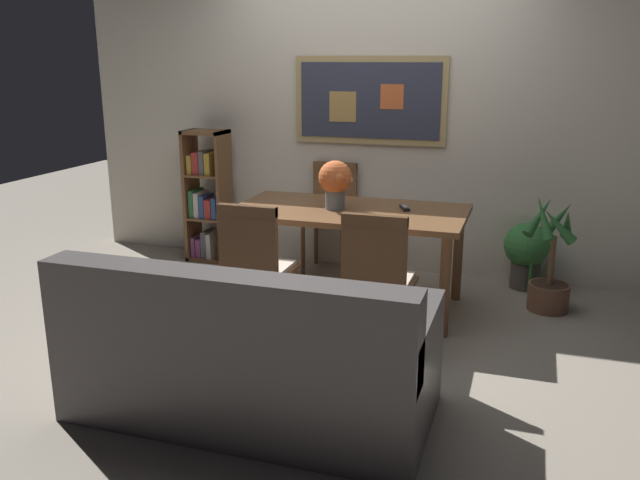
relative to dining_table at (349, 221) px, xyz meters
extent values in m
plane|color=gray|center=(-0.08, -0.44, -0.64)|extent=(12.00, 12.00, 0.00)
cube|color=silver|center=(-0.08, 1.00, 0.66)|extent=(5.20, 0.10, 2.60)
cube|color=tan|center=(-0.10, 0.93, 0.79)|extent=(1.27, 0.02, 0.71)
cube|color=#33384C|center=(-0.10, 0.92, 0.79)|extent=(1.17, 0.01, 0.61)
cube|color=tan|center=(-0.32, 0.91, 0.73)|extent=(0.23, 0.00, 0.25)
cube|color=#D86633|center=(0.09, 0.91, 0.82)|extent=(0.19, 0.00, 0.20)
cube|color=brown|center=(0.00, 0.00, 0.07)|extent=(1.65, 0.88, 0.04)
cylinder|color=brown|center=(-0.74, -0.36, -0.29)|extent=(0.07, 0.07, 0.68)
cylinder|color=brown|center=(0.74, -0.36, -0.29)|extent=(0.07, 0.07, 0.68)
cylinder|color=brown|center=(-0.74, 0.36, -0.29)|extent=(0.07, 0.07, 0.68)
cylinder|color=brown|center=(0.74, 0.36, -0.29)|extent=(0.07, 0.07, 0.68)
cube|color=brown|center=(0.40, -0.72, -0.20)|extent=(0.40, 0.40, 0.03)
cube|color=beige|center=(0.40, -0.72, -0.17)|extent=(0.36, 0.36, 0.03)
cylinder|color=brown|center=(0.23, -0.89, -0.42)|extent=(0.04, 0.04, 0.42)
cylinder|color=brown|center=(0.57, -0.89, -0.42)|extent=(0.04, 0.04, 0.42)
cylinder|color=brown|center=(0.23, -0.55, -0.42)|extent=(0.04, 0.04, 0.42)
cylinder|color=brown|center=(0.57, -0.55, -0.42)|extent=(0.04, 0.04, 0.42)
cube|color=brown|center=(0.40, -0.90, 0.04)|extent=(0.38, 0.04, 0.46)
cube|color=brown|center=(0.40, -0.90, 0.24)|extent=(0.38, 0.05, 0.06)
cube|color=brown|center=(-0.39, -0.71, -0.20)|extent=(0.40, 0.40, 0.03)
cube|color=beige|center=(-0.39, -0.71, -0.17)|extent=(0.36, 0.36, 0.03)
cylinder|color=brown|center=(-0.56, -0.88, -0.42)|extent=(0.04, 0.04, 0.42)
cylinder|color=brown|center=(-0.22, -0.88, -0.42)|extent=(0.04, 0.04, 0.42)
cylinder|color=brown|center=(-0.56, -0.54, -0.42)|extent=(0.04, 0.04, 0.42)
cylinder|color=brown|center=(-0.22, -0.54, -0.42)|extent=(0.04, 0.04, 0.42)
cube|color=brown|center=(-0.39, -0.89, 0.04)|extent=(0.38, 0.04, 0.46)
cube|color=brown|center=(-0.39, -0.89, 0.24)|extent=(0.38, 0.05, 0.06)
cube|color=brown|center=(-0.37, 0.72, -0.20)|extent=(0.40, 0.40, 0.03)
cube|color=beige|center=(-0.37, 0.72, -0.17)|extent=(0.36, 0.36, 0.03)
cylinder|color=brown|center=(-0.20, 0.89, -0.42)|extent=(0.04, 0.04, 0.42)
cylinder|color=brown|center=(-0.54, 0.89, -0.42)|extent=(0.04, 0.04, 0.42)
cylinder|color=brown|center=(-0.20, 0.55, -0.42)|extent=(0.04, 0.04, 0.42)
cylinder|color=brown|center=(-0.54, 0.55, -0.42)|extent=(0.04, 0.04, 0.42)
cube|color=brown|center=(-0.37, 0.90, 0.04)|extent=(0.38, 0.04, 0.46)
cube|color=brown|center=(-0.37, 0.90, 0.24)|extent=(0.38, 0.05, 0.06)
cube|color=#514C4C|center=(-0.05, -1.60, -0.44)|extent=(1.80, 0.84, 0.40)
cube|color=#514C4C|center=(-0.05, -1.92, -0.02)|extent=(1.80, 0.20, 0.44)
cube|color=#514C4C|center=(-0.86, -1.60, -0.13)|extent=(0.18, 0.80, 0.22)
cube|color=#514C4C|center=(0.76, -1.60, -0.13)|extent=(0.18, 0.80, 0.22)
cube|color=#334C72|center=(-0.50, -1.78, -0.08)|extent=(0.32, 0.16, 0.33)
cube|color=#8C6B4C|center=(-0.05, -1.78, -0.08)|extent=(0.32, 0.16, 0.33)
cube|color=brown|center=(-1.66, 0.72, -0.06)|extent=(0.03, 0.28, 1.16)
cube|color=brown|center=(-1.33, 0.72, -0.06)|extent=(0.03, 0.28, 1.16)
cube|color=brown|center=(-1.49, 0.72, -0.62)|extent=(0.36, 0.28, 0.03)
cube|color=brown|center=(-1.49, 0.72, 0.51)|extent=(0.36, 0.28, 0.03)
cube|color=brown|center=(-1.49, 0.72, -0.25)|extent=(0.30, 0.28, 0.02)
cube|color=brown|center=(-1.49, 0.72, 0.14)|extent=(0.30, 0.28, 0.02)
cube|color=#7F3F72|center=(-1.61, 0.72, -0.52)|extent=(0.04, 0.22, 0.18)
cube|color=#7F3F72|center=(-1.56, 0.72, -0.52)|extent=(0.05, 0.22, 0.17)
cube|color=#595960|center=(-1.51, 0.72, -0.49)|extent=(0.05, 0.22, 0.24)
cube|color=beige|center=(-1.46, 0.72, -0.49)|extent=(0.04, 0.22, 0.22)
cube|color=#337247|center=(-1.61, 0.72, -0.12)|extent=(0.04, 0.22, 0.24)
cube|color=beige|center=(-1.56, 0.72, -0.13)|extent=(0.05, 0.22, 0.22)
cube|color=#2D4C8C|center=(-1.51, 0.72, -0.14)|extent=(0.05, 0.22, 0.20)
cube|color=#B2332D|center=(-1.45, 0.72, -0.16)|extent=(0.06, 0.22, 0.17)
cube|color=#2D4C8C|center=(-1.39, 0.72, -0.15)|extent=(0.04, 0.22, 0.18)
cube|color=gold|center=(-1.61, 0.72, 0.23)|extent=(0.04, 0.22, 0.16)
cube|color=#B2332D|center=(-1.55, 0.72, 0.24)|extent=(0.06, 0.22, 0.19)
cube|color=#595960|center=(-1.49, 0.72, 0.25)|extent=(0.04, 0.22, 0.20)
cube|color=gold|center=(-1.44, 0.72, 0.24)|extent=(0.05, 0.22, 0.19)
cylinder|color=#4C4742|center=(1.22, 0.79, -0.53)|extent=(0.22, 0.22, 0.21)
cylinder|color=#332319|center=(1.22, 0.79, -0.43)|extent=(0.19, 0.19, 0.02)
sphere|color=#387F3D|center=(1.22, 0.79, -0.28)|extent=(0.35, 0.35, 0.35)
cylinder|color=#387F3D|center=(1.27, 0.67, -0.51)|extent=(0.03, 0.03, 0.26)
cylinder|color=#387F3D|center=(1.33, 0.86, -0.49)|extent=(0.03, 0.03, 0.22)
cylinder|color=brown|center=(1.40, 0.35, -0.54)|extent=(0.29, 0.29, 0.20)
cylinder|color=#332319|center=(1.40, 0.35, -0.45)|extent=(0.26, 0.26, 0.02)
cylinder|color=brown|center=(1.40, 0.35, -0.26)|extent=(0.04, 0.04, 0.35)
cone|color=#2D6B33|center=(1.48, 0.34, 0.01)|extent=(0.09, 0.20, 0.24)
cone|color=#2D6B33|center=(1.43, 0.44, 0.03)|extent=(0.23, 0.13, 0.27)
cone|color=#2D6B33|center=(1.29, 0.44, 0.03)|extent=(0.24, 0.28, 0.29)
cone|color=#2D6B33|center=(1.32, 0.29, 0.05)|extent=(0.20, 0.24, 0.32)
cone|color=#2D6B33|center=(1.42, 0.23, 0.02)|extent=(0.27, 0.11, 0.27)
cylinder|color=slate|center=(-0.09, -0.03, 0.16)|extent=(0.14, 0.14, 0.15)
sphere|color=#D86633|center=(-0.09, -0.03, 0.32)|extent=(0.23, 0.23, 0.23)
sphere|color=pink|center=(-0.14, 0.05, 0.33)|extent=(0.08, 0.08, 0.08)
sphere|color=#D86633|center=(-0.04, -0.11, 0.32)|extent=(0.08, 0.08, 0.08)
sphere|color=silver|center=(0.00, 0.00, 0.30)|extent=(0.06, 0.06, 0.06)
cube|color=black|center=(0.38, 0.11, 0.10)|extent=(0.10, 0.16, 0.02)
cube|color=gray|center=(0.38, 0.11, 0.11)|extent=(0.07, 0.10, 0.00)
camera|label=1|loc=(1.22, -4.40, 1.12)|focal=36.89mm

